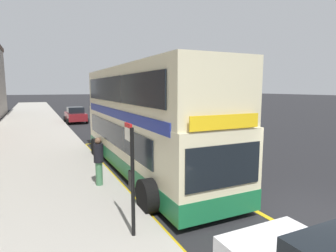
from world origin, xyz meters
name	(u,v)px	position (x,y,z in m)	size (l,w,h in m)	color
ground_plane	(92,115)	(0.00, 32.00, 0.00)	(260.00, 260.00, 0.00)	black
pavement_near	(32,117)	(-7.00, 32.00, 0.07)	(6.00, 76.00, 0.14)	#A39E93
double_decker_bus	(144,123)	(-2.46, 6.18, 2.07)	(3.28, 11.28, 4.40)	beige
bus_bay_markings	(145,170)	(-2.48, 6.10, 0.01)	(3.05, 13.99, 0.01)	gold
bus_stop_sign	(131,170)	(-4.73, 0.99, 1.68)	(0.09, 0.51, 2.60)	black
parked_car_maroon_across	(75,115)	(-2.88, 25.04, 0.80)	(2.09, 4.20, 1.62)	maroon
parked_car_teal_far	(148,117)	(2.99, 19.63, 0.80)	(2.09, 4.20, 1.62)	#196066
pedestrian_waiting_near_sign	(99,159)	(-4.73, 4.69, 1.07)	(0.34, 0.34, 1.70)	#3F724C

